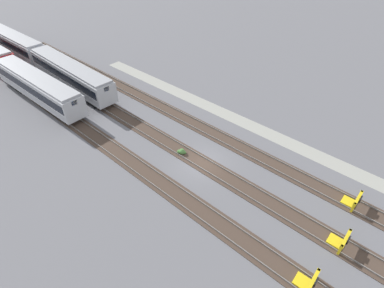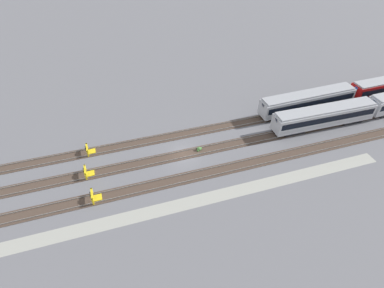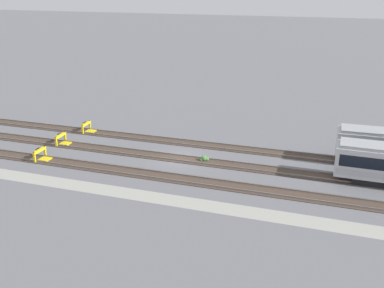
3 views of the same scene
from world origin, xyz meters
TOP-DOWN VIEW (x-y plane):
  - ground_plane at (0.00, 0.00)m, footprint 400.00×400.00m
  - service_walkway at (0.00, -9.01)m, footprint 54.00×2.00m
  - rail_track_nearest at (0.00, -4.74)m, footprint 90.00×2.24m
  - rail_track_near_inner at (0.00, 0.00)m, footprint 90.00×2.24m
  - rail_track_middle at (0.00, 4.74)m, footprint 90.00×2.24m
  - subway_car_front_row_leftmost at (24.32, -0.04)m, footprint 18.06×3.21m
  - subway_car_front_row_centre at (24.32, 4.77)m, footprint 18.06×3.22m
  - subway_car_front_row_right_inner at (43.00, 0.02)m, footprint 18.05×3.20m
  - bumper_stop_nearest_track at (-13.39, -4.74)m, footprint 1.35×2.00m
  - bumper_stop_near_inner_track at (-14.07, 0.01)m, footprint 1.36×2.00m
  - bumper_stop_middle_track at (-13.61, 4.75)m, footprint 1.37×2.01m
  - weed_clump at (2.61, 0.26)m, footprint 0.92×0.70m

SIDE VIEW (x-z plane):
  - ground_plane at x=0.00m, z-range 0.00..0.00m
  - service_walkway at x=0.00m, z-range 0.00..0.01m
  - rail_track_nearest at x=0.00m, z-range -0.06..0.15m
  - rail_track_near_inner at x=0.00m, z-range -0.06..0.15m
  - rail_track_middle at x=0.00m, z-range -0.06..0.15m
  - weed_clump at x=2.61m, z-range -0.08..0.56m
  - bumper_stop_nearest_track at x=-13.39m, z-range -0.10..1.12m
  - bumper_stop_near_inner_track at x=-14.07m, z-range -0.10..1.12m
  - bumper_stop_middle_track at x=-13.61m, z-range -0.10..1.12m
  - subway_car_front_row_leftmost at x=24.32m, z-range 0.19..3.89m
  - subway_car_front_row_centre at x=24.32m, z-range 0.19..3.89m
  - subway_car_front_row_right_inner at x=43.00m, z-range 0.19..3.89m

